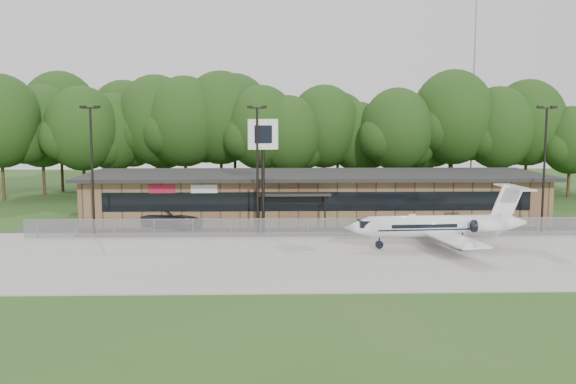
{
  "coord_description": "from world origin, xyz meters",
  "views": [
    {
      "loc": [
        -3.94,
        -34.17,
        9.43
      ],
      "look_at": [
        -2.7,
        12.0,
        3.94
      ],
      "focal_mm": 40.0,
      "sensor_mm": 36.0,
      "label": 1
    }
  ],
  "objects_px": {
    "terminal": "(314,196)",
    "business_jet": "(441,227)",
    "suv": "(169,218)",
    "pole_sign": "(263,146)"
  },
  "relations": [
    {
      "from": "pole_sign",
      "to": "terminal",
      "type": "bearing_deg",
      "value": 45.09
    },
    {
      "from": "suv",
      "to": "pole_sign",
      "type": "relative_size",
      "value": 0.67
    },
    {
      "from": "suv",
      "to": "pole_sign",
      "type": "height_order",
      "value": "pole_sign"
    },
    {
      "from": "suv",
      "to": "business_jet",
      "type": "bearing_deg",
      "value": -93.94
    },
    {
      "from": "business_jet",
      "to": "pole_sign",
      "type": "bearing_deg",
      "value": 148.65
    },
    {
      "from": "terminal",
      "to": "suv",
      "type": "relative_size",
      "value": 6.62
    },
    {
      "from": "business_jet",
      "to": "terminal",
      "type": "bearing_deg",
      "value": 116.36
    },
    {
      "from": "terminal",
      "to": "business_jet",
      "type": "height_order",
      "value": "business_jet"
    },
    {
      "from": "business_jet",
      "to": "pole_sign",
      "type": "relative_size",
      "value": 1.46
    },
    {
      "from": "suv",
      "to": "pole_sign",
      "type": "bearing_deg",
      "value": -89.56
    }
  ]
}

